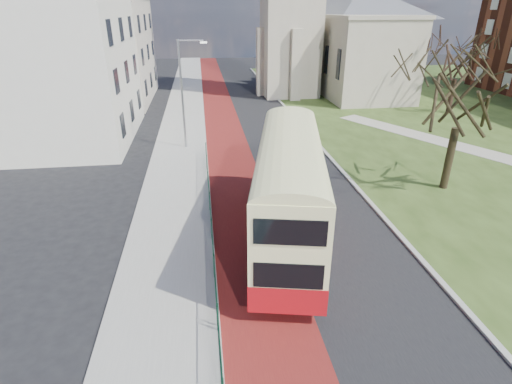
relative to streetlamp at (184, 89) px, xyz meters
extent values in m
plane|color=black|center=(4.35, -18.00, -4.59)|extent=(160.00, 160.00, 0.00)
cube|color=black|center=(5.85, 2.00, -4.59)|extent=(9.00, 120.00, 0.01)
cube|color=#591414|center=(3.15, 2.00, -4.59)|extent=(3.40, 120.00, 0.01)
cube|color=gray|center=(-0.65, 2.00, -4.53)|extent=(4.00, 120.00, 0.12)
cube|color=#999993|center=(1.35, 2.00, -4.53)|extent=(0.25, 120.00, 0.13)
cube|color=#999993|center=(10.45, 4.00, -4.53)|extent=(0.25, 80.00, 0.13)
cube|color=#2D4217|center=(30.35, 4.00, -4.57)|extent=(40.00, 80.00, 0.04)
cylinder|color=#0D3B26|center=(1.40, -14.00, -3.49)|extent=(0.04, 24.00, 0.04)
cylinder|color=#0D3B26|center=(1.40, -14.00, -4.44)|extent=(0.04, 24.00, 0.04)
cube|color=#9E9480|center=(20.85, 20.00, -0.09)|extent=(9.00, 18.00, 9.00)
cube|color=silver|center=(-9.65, 4.00, 1.66)|extent=(10.00, 14.00, 12.50)
cube|color=#B7AC9B|center=(-9.65, 20.00, 0.91)|extent=(10.00, 16.00, 11.00)
cylinder|color=gray|center=(-0.15, 0.00, -0.47)|extent=(0.16, 0.16, 8.00)
cylinder|color=gray|center=(0.75, 0.00, 3.43)|extent=(1.80, 0.10, 0.10)
cube|color=silver|center=(1.65, 0.00, 3.28)|extent=(0.50, 0.18, 0.12)
cube|color=#A90F16|center=(4.98, -14.49, -3.51)|extent=(5.10, 12.03, 1.07)
cube|color=#EFEEA3|center=(4.98, -14.49, -1.43)|extent=(5.06, 11.96, 3.09)
cube|color=black|center=(3.74, -13.90, -2.39)|extent=(2.06, 9.41, 1.01)
cube|color=black|center=(6.36, -14.46, -2.39)|extent=(2.06, 9.41, 1.01)
cube|color=black|center=(3.67, -14.21, -0.79)|extent=(2.26, 10.33, 0.96)
cube|color=black|center=(6.29, -14.77, -0.79)|extent=(2.26, 10.33, 0.96)
cube|color=black|center=(6.20, -8.79, -2.39)|extent=(2.35, 0.58, 1.12)
cube|color=black|center=(6.20, -8.79, -0.79)|extent=(2.35, 0.58, 0.96)
cube|color=orange|center=(6.20, -8.79, -0.18)|extent=(1.88, 0.49, 0.32)
cylinder|color=black|center=(4.60, -10.33, -4.04)|extent=(0.54, 1.15, 1.11)
cylinder|color=black|center=(7.03, -10.85, -4.04)|extent=(0.54, 1.15, 1.11)
cylinder|color=black|center=(3.04, -17.67, -4.04)|extent=(0.54, 1.15, 1.11)
cylinder|color=black|center=(5.46, -18.19, -4.04)|extent=(0.54, 1.15, 1.11)
cylinder|color=black|center=(15.78, -9.94, -2.66)|extent=(0.57, 0.57, 3.78)
cylinder|color=black|center=(27.01, 7.97, -2.81)|extent=(0.58, 0.58, 3.49)
camera|label=1|loc=(1.27, -30.65, 5.56)|focal=28.00mm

